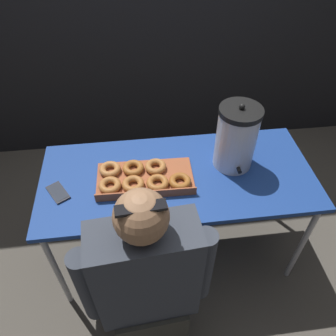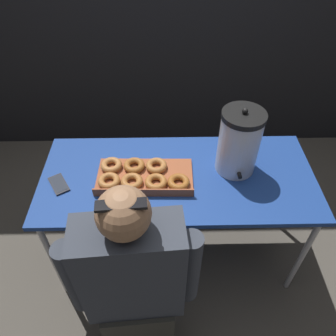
{
  "view_description": "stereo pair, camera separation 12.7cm",
  "coord_description": "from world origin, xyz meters",
  "px_view_note": "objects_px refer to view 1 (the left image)",
  "views": [
    {
      "loc": [
        -0.2,
        -1.24,
        2.02
      ],
      "look_at": [
        -0.05,
        0.0,
        0.8
      ],
      "focal_mm": 35.0,
      "sensor_mm": 36.0,
      "label": 1
    },
    {
      "loc": [
        -0.08,
        -1.24,
        2.02
      ],
      "look_at": [
        -0.05,
        0.0,
        0.8
      ],
      "focal_mm": 35.0,
      "sensor_mm": 36.0,
      "label": 2
    }
  ],
  "objects_px": {
    "coffee_urn": "(236,138)",
    "person_seated": "(148,292)",
    "donut_box": "(142,178)",
    "cell_phone": "(58,193)"
  },
  "relations": [
    {
      "from": "coffee_urn",
      "to": "person_seated",
      "type": "relative_size",
      "value": 0.31
    },
    {
      "from": "donut_box",
      "to": "coffee_urn",
      "type": "height_order",
      "value": "coffee_urn"
    },
    {
      "from": "coffee_urn",
      "to": "person_seated",
      "type": "height_order",
      "value": "person_seated"
    },
    {
      "from": "donut_box",
      "to": "person_seated",
      "type": "xyz_separation_m",
      "value": [
        -0.02,
        -0.55,
        -0.17
      ]
    },
    {
      "from": "cell_phone",
      "to": "person_seated",
      "type": "xyz_separation_m",
      "value": [
        0.42,
        -0.52,
        -0.15
      ]
    },
    {
      "from": "coffee_urn",
      "to": "person_seated",
      "type": "distance_m",
      "value": 0.89
    },
    {
      "from": "donut_box",
      "to": "person_seated",
      "type": "distance_m",
      "value": 0.58
    },
    {
      "from": "donut_box",
      "to": "cell_phone",
      "type": "xyz_separation_m",
      "value": [
        -0.44,
        -0.04,
        -0.02
      ]
    },
    {
      "from": "person_seated",
      "to": "donut_box",
      "type": "bearing_deg",
      "value": -96.03
    },
    {
      "from": "donut_box",
      "to": "person_seated",
      "type": "height_order",
      "value": "person_seated"
    }
  ]
}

